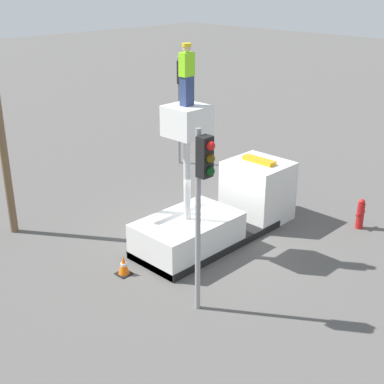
{
  "coord_description": "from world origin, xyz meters",
  "views": [
    {
      "loc": [
        -11.66,
        -10.72,
        8.29
      ],
      "look_at": [
        -1.97,
        -1.19,
        2.7
      ],
      "focal_mm": 50.0,
      "sensor_mm": 36.0,
      "label": 1
    }
  ],
  "objects": [
    {
      "name": "ground_plane",
      "position": [
        0.0,
        0.0,
        0.0
      ],
      "size": [
        120.0,
        120.0,
        0.0
      ],
      "primitive_type": "plane",
      "color": "#565451"
    },
    {
      "name": "bucket_truck",
      "position": [
        0.66,
        0.0,
        0.95
      ],
      "size": [
        6.16,
        2.12,
        4.75
      ],
      "color": "black",
      "rests_on": "ground"
    },
    {
      "name": "worker",
      "position": [
        -0.96,
        0.0,
        5.63
      ],
      "size": [
        0.4,
        0.26,
        1.75
      ],
      "color": "navy",
      "rests_on": "bucket_truck"
    },
    {
      "name": "traffic_light_pole",
      "position": [
        -2.97,
        -2.54,
        3.51
      ],
      "size": [
        0.34,
        0.57,
        4.95
      ],
      "color": "gray",
      "rests_on": "ground"
    },
    {
      "name": "traffic_light_across",
      "position": [
        4.89,
        6.24,
        3.47
      ],
      "size": [
        0.34,
        0.57,
        4.89
      ],
      "color": "gray",
      "rests_on": "ground"
    },
    {
      "name": "fire_hydrant",
      "position": [
        4.46,
        -3.08,
        0.54
      ],
      "size": [
        0.5,
        0.26,
        1.1
      ],
      "color": "red",
      "rests_on": "ground"
    },
    {
      "name": "traffic_cone_rear",
      "position": [
        -3.27,
        0.36,
        0.29
      ],
      "size": [
        0.42,
        0.42,
        0.61
      ],
      "color": "black",
      "rests_on": "ground"
    }
  ]
}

